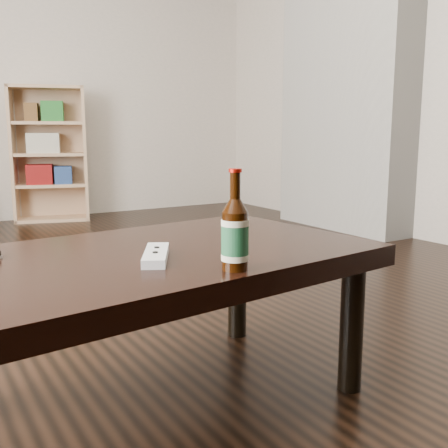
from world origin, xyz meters
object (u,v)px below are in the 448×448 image
bookshelf (49,152)px  remote (156,255)px  beer_bottle (235,235)px  coffee_table (151,273)px

bookshelf → remote: bookshelf is taller
beer_bottle → remote: (-0.12, 0.19, -0.07)m
coffee_table → beer_bottle: bearing=-72.2°
beer_bottle → bookshelf: bearing=82.7°
bookshelf → remote: (-0.59, -3.53, -0.14)m
beer_bottle → remote: beer_bottle is taller
bookshelf → beer_bottle: bookshelf is taller
coffee_table → remote: remote is taller
coffee_table → remote: (-0.03, -0.09, 0.07)m
coffee_table → remote: 0.12m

